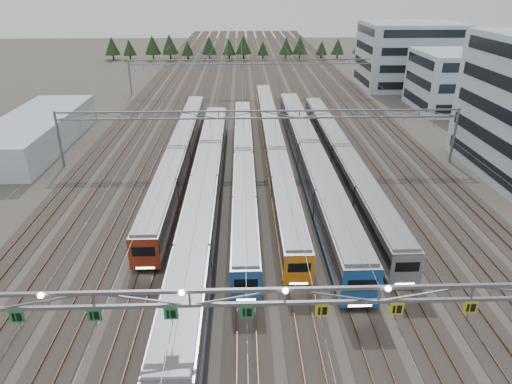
{
  "coord_description": "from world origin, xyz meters",
  "views": [
    {
      "loc": [
        -2.38,
        -21.68,
        24.2
      ],
      "look_at": [
        -0.99,
        22.78,
        3.5
      ],
      "focal_mm": 32.0,
      "sensor_mm": 36.0,
      "label": 1
    }
  ],
  "objects_px": {
    "gantry_far": "(252,66)",
    "train_d": "(273,142)",
    "train_a": "(180,152)",
    "train_b": "(205,190)",
    "train_c": "(244,163)",
    "depot_bldg_north": "(408,55)",
    "train_f": "(341,157)",
    "gantry_mid": "(259,121)",
    "train_e": "(309,156)",
    "gantry_near": "(284,301)",
    "west_shed": "(36,132)",
    "depot_bldg_mid": "(452,81)"
  },
  "relations": [
    {
      "from": "gantry_far",
      "to": "train_d",
      "type": "bearing_deg",
      "value": -86.87
    },
    {
      "from": "train_a",
      "to": "train_b",
      "type": "relative_size",
      "value": 0.9
    },
    {
      "from": "train_c",
      "to": "train_d",
      "type": "distance_m",
      "value": 9.42
    },
    {
      "from": "train_c",
      "to": "gantry_far",
      "type": "bearing_deg",
      "value": 87.39
    },
    {
      "from": "gantry_far",
      "to": "depot_bldg_north",
      "type": "bearing_deg",
      "value": 10.14
    },
    {
      "from": "train_f",
      "to": "depot_bldg_north",
      "type": "distance_m",
      "value": 61.41
    },
    {
      "from": "train_f",
      "to": "gantry_far",
      "type": "xyz_separation_m",
      "value": [
        -11.25,
        47.96,
        4.31
      ]
    },
    {
      "from": "gantry_mid",
      "to": "train_c",
      "type": "bearing_deg",
      "value": -117.1
    },
    {
      "from": "train_a",
      "to": "train_e",
      "type": "distance_m",
      "value": 18.25
    },
    {
      "from": "train_f",
      "to": "gantry_near",
      "type": "relative_size",
      "value": 0.97
    },
    {
      "from": "gantry_near",
      "to": "west_shed",
      "type": "bearing_deg",
      "value": 125.64
    },
    {
      "from": "west_shed",
      "to": "train_c",
      "type": "bearing_deg",
      "value": -21.82
    },
    {
      "from": "train_f",
      "to": "depot_bldg_north",
      "type": "bearing_deg",
      "value": 63.69
    },
    {
      "from": "gantry_mid",
      "to": "depot_bldg_north",
      "type": "distance_m",
      "value": 64.52
    },
    {
      "from": "gantry_near",
      "to": "depot_bldg_north",
      "type": "xyz_separation_m",
      "value": [
        38.41,
        91.98,
        0.5
      ]
    },
    {
      "from": "train_a",
      "to": "train_d",
      "type": "height_order",
      "value": "train_a"
    },
    {
      "from": "gantry_far",
      "to": "west_shed",
      "type": "xyz_separation_m",
      "value": [
        -35.08,
        -36.25,
        -3.99
      ]
    },
    {
      "from": "depot_bldg_north",
      "to": "gantry_mid",
      "type": "bearing_deg",
      "value": -126.49
    },
    {
      "from": "train_b",
      "to": "gantry_far",
      "type": "xyz_separation_m",
      "value": [
        6.75,
        58.98,
        4.05
      ]
    },
    {
      "from": "train_a",
      "to": "depot_bldg_north",
      "type": "relative_size",
      "value": 2.44
    },
    {
      "from": "train_c",
      "to": "gantry_near",
      "type": "xyz_separation_m",
      "value": [
        2.2,
        -35.72,
        5.16
      ]
    },
    {
      "from": "train_b",
      "to": "west_shed",
      "type": "xyz_separation_m",
      "value": [
        -28.33,
        22.73,
        0.06
      ]
    },
    {
      "from": "train_b",
      "to": "gantry_mid",
      "type": "bearing_deg",
      "value": 64.23
    },
    {
      "from": "train_b",
      "to": "train_e",
      "type": "relative_size",
      "value": 1.01
    },
    {
      "from": "train_c",
      "to": "gantry_mid",
      "type": "relative_size",
      "value": 0.98
    },
    {
      "from": "train_b",
      "to": "train_e",
      "type": "bearing_deg",
      "value": 38.15
    },
    {
      "from": "train_b",
      "to": "train_d",
      "type": "distance_m",
      "value": 20.0
    },
    {
      "from": "train_e",
      "to": "depot_bldg_north",
      "type": "xyz_separation_m",
      "value": [
        31.61,
        55.24,
        5.27
      ]
    },
    {
      "from": "train_a",
      "to": "train_e",
      "type": "height_order",
      "value": "train_e"
    },
    {
      "from": "train_a",
      "to": "train_d",
      "type": "xyz_separation_m",
      "value": [
        13.5,
        4.25,
        -0.11
      ]
    },
    {
      "from": "gantry_near",
      "to": "depot_bldg_mid",
      "type": "bearing_deg",
      "value": 60.11
    },
    {
      "from": "train_f",
      "to": "gantry_mid",
      "type": "xyz_separation_m",
      "value": [
        -11.25,
        2.96,
        4.31
      ]
    },
    {
      "from": "train_e",
      "to": "gantry_mid",
      "type": "distance_m",
      "value": 8.58
    },
    {
      "from": "train_f",
      "to": "gantry_near",
      "type": "xyz_separation_m",
      "value": [
        -11.3,
        -37.16,
        5.01
      ]
    },
    {
      "from": "train_f",
      "to": "west_shed",
      "type": "bearing_deg",
      "value": 165.82
    },
    {
      "from": "depot_bldg_mid",
      "to": "gantry_mid",
      "type": "bearing_deg",
      "value": -143.44
    },
    {
      "from": "gantry_mid",
      "to": "gantry_far",
      "type": "height_order",
      "value": "same"
    },
    {
      "from": "train_a",
      "to": "train_f",
      "type": "bearing_deg",
      "value": -6.57
    },
    {
      "from": "gantry_near",
      "to": "depot_bldg_mid",
      "type": "height_order",
      "value": "depot_bldg_mid"
    },
    {
      "from": "train_e",
      "to": "depot_bldg_north",
      "type": "relative_size",
      "value": 2.71
    },
    {
      "from": "train_f",
      "to": "gantry_mid",
      "type": "relative_size",
      "value": 0.97
    },
    {
      "from": "gantry_far",
      "to": "west_shed",
      "type": "height_order",
      "value": "gantry_far"
    },
    {
      "from": "train_e",
      "to": "west_shed",
      "type": "height_order",
      "value": "west_shed"
    },
    {
      "from": "train_a",
      "to": "train_c",
      "type": "xyz_separation_m",
      "value": [
        9.0,
        -4.03,
        -0.15
      ]
    },
    {
      "from": "depot_bldg_north",
      "to": "gantry_far",
      "type": "bearing_deg",
      "value": -169.86
    },
    {
      "from": "train_b",
      "to": "gantry_mid",
      "type": "xyz_separation_m",
      "value": [
        6.75,
        13.98,
        4.05
      ]
    },
    {
      "from": "train_b",
      "to": "train_d",
      "type": "bearing_deg",
      "value": 63.26
    },
    {
      "from": "gantry_far",
      "to": "west_shed",
      "type": "distance_m",
      "value": 50.6
    },
    {
      "from": "train_f",
      "to": "train_b",
      "type": "bearing_deg",
      "value": -148.52
    },
    {
      "from": "train_a",
      "to": "train_b",
      "type": "height_order",
      "value": "train_b"
    }
  ]
}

